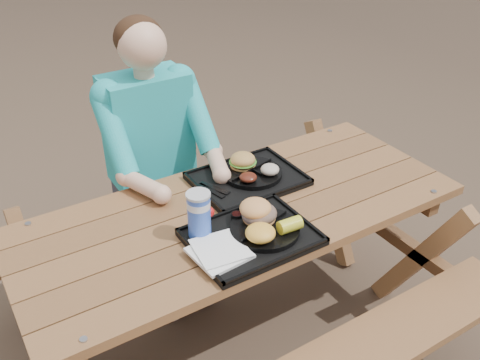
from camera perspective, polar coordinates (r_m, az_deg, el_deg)
ground at (r=2.65m, az=0.00°, el=-16.41°), size 60.00×60.00×0.00m
picnic_table at (r=2.38m, az=0.00°, el=-10.39°), size 1.80×1.49×0.75m
tray_near at (r=1.97m, az=1.22°, el=-6.17°), size 0.45×0.35×0.02m
tray_far at (r=2.31m, az=0.82°, el=0.04°), size 0.45×0.35×0.02m
plate_near at (r=1.98m, az=2.64°, el=-5.27°), size 0.26×0.26×0.02m
plate_far at (r=2.32m, az=1.31°, el=0.77°), size 0.26×0.26×0.02m
napkin_stack at (r=1.88m, az=-2.22°, el=-7.66°), size 0.20×0.20×0.02m
soda_cup at (r=1.93m, az=-4.39°, el=-3.81°), size 0.08×0.08×0.17m
condiment_bbq at (r=2.04m, az=-0.34°, el=-3.91°), size 0.05×0.05×0.03m
condiment_mustard at (r=2.07m, az=0.73°, el=-3.25°), size 0.05×0.05×0.03m
sandwich at (r=1.98m, az=2.07°, el=-2.69°), size 0.13×0.13×0.13m
mac_cheese at (r=1.90m, az=2.19°, el=-5.66°), size 0.11×0.11×0.05m
corn_cob at (r=1.95m, az=5.34°, el=-4.80°), size 0.09×0.09×0.05m
cutlery_far at (r=2.23m, az=-2.75°, el=-0.87°), size 0.08×0.14×0.01m
burger at (r=2.32m, az=0.30°, el=2.51°), size 0.11×0.11×0.10m
baked_beans at (r=2.23m, az=0.87°, el=0.29°), size 0.07×0.07×0.03m
potato_salad at (r=2.28m, az=3.20°, el=1.13°), size 0.08×0.08×0.04m
diner at (r=2.62m, az=-9.18°, el=0.81°), size 0.48×0.84×1.28m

